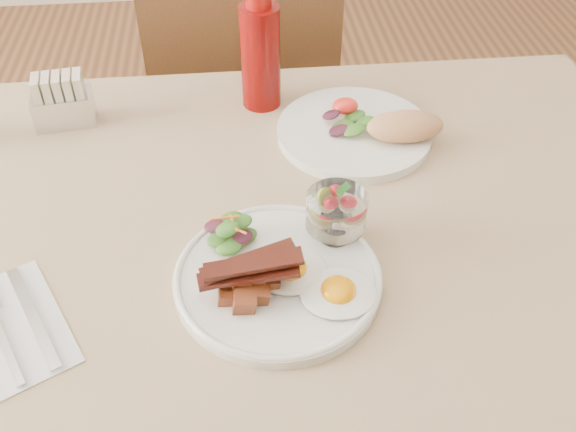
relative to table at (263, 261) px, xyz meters
name	(u,v)px	position (x,y,z in m)	size (l,w,h in m)	color
table	(263,261)	(0.00, 0.00, 0.00)	(1.33, 0.88, 0.75)	#58351B
chair_far	(245,106)	(0.00, 0.66, -0.14)	(0.42, 0.42, 0.93)	#58351B
main_plate	(278,279)	(0.01, -0.13, 0.10)	(0.28, 0.28, 0.02)	white
fried_eggs	(314,280)	(0.06, -0.15, 0.11)	(0.16, 0.14, 0.03)	white
bacon_potato_pile	(248,279)	(-0.03, -0.15, 0.13)	(0.14, 0.08, 0.06)	brown
side_salad	(230,234)	(-0.05, -0.06, 0.12)	(0.08, 0.08, 0.04)	#254F15
fruit_cup	(336,211)	(0.10, -0.06, 0.15)	(0.09, 0.09, 0.09)	white
second_plate	(366,129)	(0.20, 0.19, 0.11)	(0.28, 0.27, 0.07)	white
ketchup_bottle	(260,55)	(0.02, 0.32, 0.19)	(0.09, 0.09, 0.21)	#620605
hot_sauce_bottle	(260,66)	(0.02, 0.33, 0.16)	(0.06, 0.06, 0.15)	#620605
sugar_caddy	(63,103)	(-0.33, 0.29, 0.13)	(0.11, 0.07, 0.09)	silver
napkin_cutlery	(17,325)	(-0.32, -0.16, 0.09)	(0.19, 0.23, 0.01)	silver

